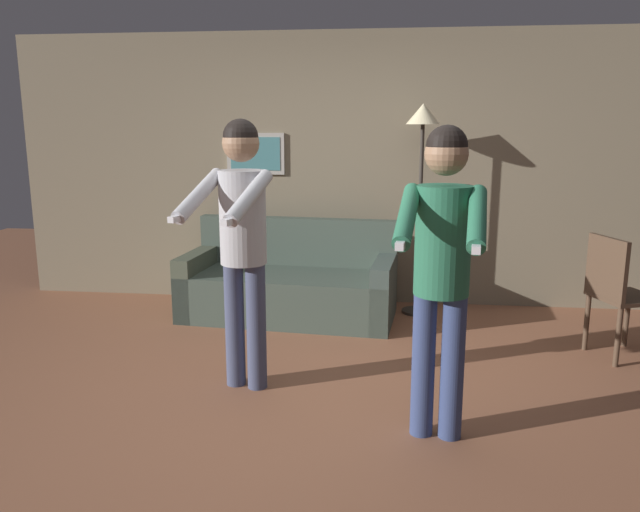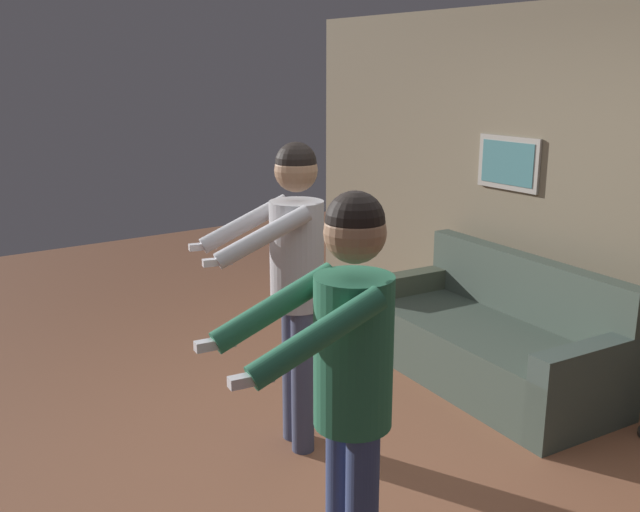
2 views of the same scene
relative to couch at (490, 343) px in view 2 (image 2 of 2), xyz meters
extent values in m
plane|color=#965D41|center=(0.39, -1.67, -0.28)|extent=(12.00, 12.00, 0.00)
cube|color=#81755C|center=(0.39, 0.61, 1.02)|extent=(6.40, 0.06, 2.60)
cube|color=#B7B2A8|center=(-0.42, 0.56, 1.18)|extent=(0.57, 0.02, 0.40)
cube|color=teal|center=(-0.42, 0.55, 1.18)|extent=(0.49, 0.01, 0.32)
cube|color=#435146|center=(0.00, -0.04, -0.07)|extent=(1.97, 1.01, 0.42)
cube|color=#435146|center=(0.03, 0.31, 0.37)|extent=(1.91, 0.30, 0.45)
cube|color=#48503F|center=(-0.87, 0.03, 0.01)|extent=(0.23, 0.86, 0.58)
cube|color=#42514B|center=(0.86, -0.12, 0.01)|extent=(0.23, 0.86, 0.58)
cylinder|color=#434B6A|center=(-0.11, -1.57, 0.15)|extent=(0.13, 0.13, 0.85)
cylinder|color=#434B6A|center=(0.04, -1.61, 0.15)|extent=(0.13, 0.13, 0.85)
cylinder|color=#B2B2B7|center=(-0.03, -1.59, 0.87)|extent=(0.30, 0.30, 0.60)
sphere|color=#9E7556|center=(-0.03, -1.59, 1.34)|extent=(0.23, 0.23, 0.23)
sphere|color=black|center=(-0.03, -1.59, 1.38)|extent=(0.22, 0.22, 0.22)
cylinder|color=#B2B2B7|center=(-0.25, -1.79, 1.04)|extent=(0.21, 0.53, 0.30)
cube|color=white|center=(-0.31, -2.02, 0.93)|extent=(0.07, 0.16, 0.04)
cylinder|color=#B2B2B7|center=(0.08, -1.86, 1.04)|extent=(0.21, 0.53, 0.30)
cube|color=white|center=(0.02, -2.10, 0.93)|extent=(0.07, 0.16, 0.04)
cylinder|color=navy|center=(1.11, -2.13, 0.14)|extent=(0.13, 0.13, 0.83)
cylinder|color=#286B4C|center=(1.19, -2.14, 0.85)|extent=(0.30, 0.30, 0.59)
sphere|color=#9E7556|center=(1.19, -2.14, 1.31)|extent=(0.23, 0.23, 0.23)
sphere|color=black|center=(1.19, -2.14, 1.35)|extent=(0.22, 0.22, 0.22)
cylinder|color=#286B4C|center=(0.99, -2.35, 1.01)|extent=(0.15, 0.52, 0.29)
cube|color=white|center=(0.96, -2.59, 0.91)|extent=(0.06, 0.15, 0.04)
cylinder|color=#286B4C|center=(1.33, -2.40, 1.01)|extent=(0.15, 0.52, 0.29)
cube|color=white|center=(1.30, -2.63, 0.91)|extent=(0.06, 0.15, 0.04)
camera|label=1|loc=(0.92, -5.46, 1.46)|focal=35.00mm
camera|label=2|loc=(3.15, -3.65, 1.88)|focal=40.00mm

